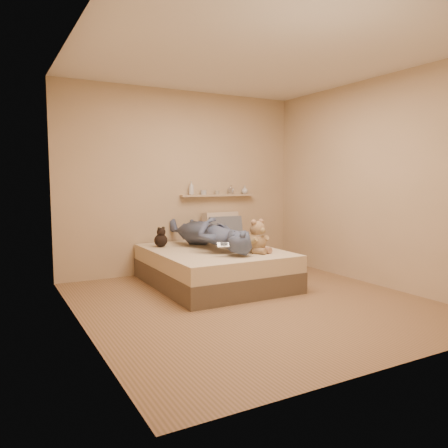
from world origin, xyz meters
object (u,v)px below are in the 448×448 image
bed (213,267)px  pillow_cream (221,226)px  teddy_bear (257,239)px  dark_plush (161,238)px  game_console (224,245)px  person (209,233)px  wall_shelf (218,195)px  pillow_grey (225,229)px

bed → pillow_cream: bearing=56.4°
bed → teddy_bear: size_ratio=4.60×
teddy_bear → dark_plush: teddy_bear is taller
bed → game_console: (-0.14, -0.54, 0.37)m
bed → dark_plush: size_ratio=7.08×
person → wall_shelf: (0.55, 0.80, 0.45)m
bed → game_console: size_ratio=11.11×
bed → wall_shelf: bearing=58.8°
bed → teddy_bear: bearing=-53.9°
dark_plush → wall_shelf: bearing=20.6°
game_console → dark_plush: size_ratio=0.64×
game_console → dark_plush: (-0.37, 1.05, -0.02)m
bed → pillow_cream: 1.08m
bed → person: (-0.00, 0.11, 0.43)m
game_console → wall_shelf: size_ratio=0.14×
bed → pillow_cream: size_ratio=3.45×
bed → pillow_cream: (0.55, 0.83, 0.43)m
bed → teddy_bear: 0.71m
wall_shelf → pillow_cream: bearing=-89.6°
bed → wall_shelf: size_ratio=1.58×
wall_shelf → dark_plush: bearing=-159.4°
bed → game_console: game_console is taller
pillow_cream → dark_plush: bearing=-163.2°
pillow_cream → wall_shelf: wall_shelf is taller
pillow_grey → wall_shelf: wall_shelf is taller
person → wall_shelf: size_ratio=1.41×
pillow_grey → pillow_cream: bearing=90.4°
game_console → person: size_ratio=0.10×
pillow_grey → wall_shelf: size_ratio=0.42×
dark_plush → pillow_cream: (1.07, 0.32, 0.08)m
bed → dark_plush: 0.80m
teddy_bear → dark_plush: 1.31m
person → teddy_bear: bearing=119.3°
dark_plush → person: (0.51, -0.40, 0.09)m
teddy_bear → pillow_grey: size_ratio=0.83×
pillow_cream → pillow_grey: bearing=-89.6°
pillow_grey → teddy_bear: bearing=-99.9°
person → dark_plush: bearing=-39.5°
pillow_cream → person: size_ratio=0.33×
game_console → pillow_grey: size_ratio=0.34×
pillow_cream → wall_shelf: 0.46m
teddy_bear → pillow_cream: 1.32m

